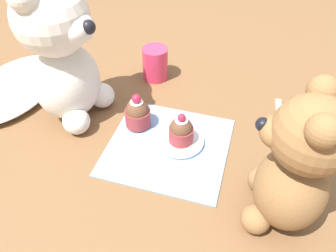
# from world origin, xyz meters

# --- Properties ---
(ground_plane) EXTENTS (4.00, 4.00, 0.00)m
(ground_plane) POSITION_xyz_m (0.00, 0.00, 0.00)
(ground_plane) COLOR brown
(knitted_placemat) EXTENTS (0.22, 0.23, 0.01)m
(knitted_placemat) POSITION_xyz_m (0.00, 0.00, 0.00)
(knitted_placemat) COLOR #7A9ED1
(knitted_placemat) RESTS_ON ground_plane
(tulle_cloth) EXTENTS (0.27, 0.18, 0.03)m
(tulle_cloth) POSITION_xyz_m (0.07, 0.39, 0.02)
(tulle_cloth) COLOR white
(tulle_cloth) RESTS_ON ground_plane
(teddy_bear_cream) EXTENTS (0.16, 0.16, 0.29)m
(teddy_bear_cream) POSITION_xyz_m (0.04, 0.22, 0.15)
(teddy_bear_cream) COLOR silver
(teddy_bear_cream) RESTS_ON ground_plane
(teddy_bear_tan) EXTENTS (0.12, 0.13, 0.24)m
(teddy_bear_tan) POSITION_xyz_m (-0.09, -0.21, 0.11)
(teddy_bear_tan) COLOR olive
(teddy_bear_tan) RESTS_ON ground_plane
(cupcake_near_cream_bear) EXTENTS (0.05, 0.05, 0.07)m
(cupcake_near_cream_bear) POSITION_xyz_m (0.04, 0.08, 0.03)
(cupcake_near_cream_bear) COLOR #993333
(cupcake_near_cream_bear) RESTS_ON knitted_placemat
(saucer_plate) EXTENTS (0.09, 0.09, 0.01)m
(saucer_plate) POSITION_xyz_m (0.01, -0.02, 0.01)
(saucer_plate) COLOR silver
(saucer_plate) RESTS_ON knitted_placemat
(cupcake_near_tan_bear) EXTENTS (0.05, 0.05, 0.07)m
(cupcake_near_tan_bear) POSITION_xyz_m (0.01, -0.02, 0.04)
(cupcake_near_tan_bear) COLOR #993333
(cupcake_near_tan_bear) RESTS_ON saucer_plate
(juice_glass) EXTENTS (0.06, 0.06, 0.08)m
(juice_glass) POSITION_xyz_m (0.22, 0.10, 0.04)
(juice_glass) COLOR #DB3356
(juice_glass) RESTS_ON ground_plane
(teaspoon) EXTENTS (0.10, 0.02, 0.01)m
(teaspoon) POSITION_xyz_m (0.16, -0.20, 0.00)
(teaspoon) COLOR silver
(teaspoon) RESTS_ON ground_plane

